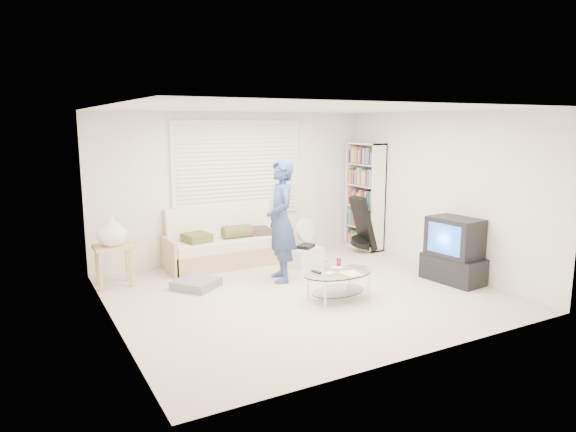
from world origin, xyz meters
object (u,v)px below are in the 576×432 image
futon_sofa (226,246)px  tv_unit (454,251)px  bookshelf (364,196)px  coffee_table (338,277)px

futon_sofa → tv_unit: (2.58, -2.49, 0.15)m
futon_sofa → tv_unit: bearing=-44.0°
bookshelf → futon_sofa: bearing=176.7°
bookshelf → tv_unit: bookshelf is taller
bookshelf → tv_unit: size_ratio=2.04×
futon_sofa → bookshelf: bearing=-3.3°
futon_sofa → tv_unit: size_ratio=2.06×
tv_unit → bookshelf: bearing=86.9°
bookshelf → coffee_table: bookshelf is taller
bookshelf → coffee_table: (-2.05, -2.16, -0.68)m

